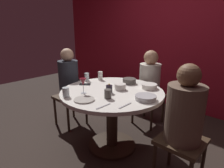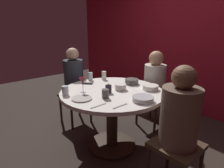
{
  "view_description": "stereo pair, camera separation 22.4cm",
  "coord_description": "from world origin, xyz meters",
  "px_view_note": "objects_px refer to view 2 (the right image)",
  "views": [
    {
      "loc": [
        1.45,
        -1.59,
        1.48
      ],
      "look_at": [
        0.0,
        0.0,
        0.83
      ],
      "focal_mm": 30.83,
      "sensor_mm": 36.0,
      "label": 1
    },
    {
      "loc": [
        1.61,
        -1.43,
        1.48
      ],
      "look_at": [
        0.0,
        0.0,
        0.83
      ],
      "focal_mm": 30.83,
      "sensor_mm": 36.0,
      "label": 2
    }
  ],
  "objects_px": {
    "wine_glass": "(83,82)",
    "cup_by_left_diner": "(105,94)",
    "dining_table": "(112,104)",
    "cup_center_front": "(65,91)",
    "bowl_small_white": "(151,87)",
    "bowl_sauce_side": "(132,81)",
    "cup_by_right_diner": "(104,75)",
    "dinner_plate": "(82,98)",
    "bowl_serving_large": "(143,99)",
    "seated_diner_right": "(180,117)",
    "seated_diner_back": "(155,81)",
    "bowl_salad_center": "(121,87)",
    "cell_phone": "(87,83)",
    "cup_near_candle": "(90,76)",
    "candle_holder": "(108,89)",
    "seated_diner_left": "(74,78)"
  },
  "relations": [
    {
      "from": "cup_by_left_diner",
      "to": "cup_by_right_diner",
      "type": "bearing_deg",
      "value": 141.88
    },
    {
      "from": "dining_table",
      "to": "bowl_small_white",
      "type": "xyz_separation_m",
      "value": [
        0.28,
        0.36,
        0.2
      ]
    },
    {
      "from": "cup_center_front",
      "to": "seated_diner_back",
      "type": "bearing_deg",
      "value": 80.31
    },
    {
      "from": "cup_by_left_diner",
      "to": "wine_glass",
      "type": "bearing_deg",
      "value": -166.59
    },
    {
      "from": "dinner_plate",
      "to": "bowl_serving_large",
      "type": "relative_size",
      "value": 0.99
    },
    {
      "from": "seated_diner_back",
      "to": "cup_by_right_diner",
      "type": "height_order",
      "value": "seated_diner_back"
    },
    {
      "from": "cup_near_candle",
      "to": "cup_by_right_diner",
      "type": "height_order",
      "value": "cup_by_right_diner"
    },
    {
      "from": "dinner_plate",
      "to": "cup_by_right_diner",
      "type": "distance_m",
      "value": 0.8
    },
    {
      "from": "wine_glass",
      "to": "cup_by_left_diner",
      "type": "height_order",
      "value": "wine_glass"
    },
    {
      "from": "candle_holder",
      "to": "bowl_salad_center",
      "type": "bearing_deg",
      "value": 86.49
    },
    {
      "from": "seated_diner_right",
      "to": "cup_center_front",
      "type": "xyz_separation_m",
      "value": [
        -1.1,
        -0.49,
        0.07
      ]
    },
    {
      "from": "bowl_salad_center",
      "to": "dining_table",
      "type": "bearing_deg",
      "value": -114.58
    },
    {
      "from": "cell_phone",
      "to": "cup_near_candle",
      "type": "xyz_separation_m",
      "value": [
        -0.12,
        0.13,
        0.05
      ]
    },
    {
      "from": "cup_near_candle",
      "to": "cup_by_right_diner",
      "type": "bearing_deg",
      "value": 59.26
    },
    {
      "from": "seated_diner_left",
      "to": "cell_phone",
      "type": "bearing_deg",
      "value": -7.64
    },
    {
      "from": "bowl_sauce_side",
      "to": "cup_near_candle",
      "type": "bearing_deg",
      "value": -149.7
    },
    {
      "from": "dining_table",
      "to": "wine_glass",
      "type": "xyz_separation_m",
      "value": [
        -0.17,
        -0.29,
        0.3
      ]
    },
    {
      "from": "bowl_small_white",
      "to": "bowl_sauce_side",
      "type": "bearing_deg",
      "value": 178.34
    },
    {
      "from": "bowl_sauce_side",
      "to": "cup_by_right_diner",
      "type": "xyz_separation_m",
      "value": [
        -0.41,
        -0.13,
        0.03
      ]
    },
    {
      "from": "seated_diner_back",
      "to": "bowl_salad_center",
      "type": "bearing_deg",
      "value": 3.44
    },
    {
      "from": "wine_glass",
      "to": "bowl_sauce_side",
      "type": "relative_size",
      "value": 1.01
    },
    {
      "from": "candle_holder",
      "to": "bowl_salad_center",
      "type": "relative_size",
      "value": 0.83
    },
    {
      "from": "bowl_small_white",
      "to": "cup_by_right_diner",
      "type": "relative_size",
      "value": 1.59
    },
    {
      "from": "cup_near_candle",
      "to": "cup_by_left_diner",
      "type": "xyz_separation_m",
      "value": [
        0.68,
        -0.29,
        -0.01
      ]
    },
    {
      "from": "seated_diner_back",
      "to": "bowl_salad_center",
      "type": "xyz_separation_m",
      "value": [
        0.04,
        -0.74,
        0.07
      ]
    },
    {
      "from": "seated_diner_back",
      "to": "seated_diner_right",
      "type": "xyz_separation_m",
      "value": [
        0.87,
        -0.84,
        0.02
      ]
    },
    {
      "from": "bowl_sauce_side",
      "to": "bowl_small_white",
      "type": "bearing_deg",
      "value": -1.66
    },
    {
      "from": "dining_table",
      "to": "bowl_serving_large",
      "type": "height_order",
      "value": "bowl_serving_large"
    },
    {
      "from": "dining_table",
      "to": "cup_center_front",
      "type": "xyz_separation_m",
      "value": [
        -0.23,
        -0.49,
        0.23
      ]
    },
    {
      "from": "dining_table",
      "to": "bowl_serving_large",
      "type": "distance_m",
      "value": 0.5
    },
    {
      "from": "dinner_plate",
      "to": "cup_near_candle",
      "type": "bearing_deg",
      "value": 137.28
    },
    {
      "from": "seated_diner_left",
      "to": "seated_diner_back",
      "type": "relative_size",
      "value": 1.03
    },
    {
      "from": "seated_diner_back",
      "to": "dinner_plate",
      "type": "distance_m",
      "value": 1.26
    },
    {
      "from": "bowl_sauce_side",
      "to": "cup_near_candle",
      "type": "relative_size",
      "value": 1.59
    },
    {
      "from": "dining_table",
      "to": "wine_glass",
      "type": "distance_m",
      "value": 0.45
    },
    {
      "from": "cup_near_candle",
      "to": "cup_by_left_diner",
      "type": "distance_m",
      "value": 0.74
    },
    {
      "from": "cup_by_left_diner",
      "to": "cup_by_right_diner",
      "type": "distance_m",
      "value": 0.74
    },
    {
      "from": "dining_table",
      "to": "seated_diner_right",
      "type": "distance_m",
      "value": 0.89
    },
    {
      "from": "candle_holder",
      "to": "dinner_plate",
      "type": "relative_size",
      "value": 0.52
    },
    {
      "from": "bowl_serving_large",
      "to": "bowl_small_white",
      "type": "distance_m",
      "value": 0.39
    },
    {
      "from": "seated_diner_left",
      "to": "cup_center_front",
      "type": "xyz_separation_m",
      "value": [
        0.64,
        -0.49,
        0.08
      ]
    },
    {
      "from": "bowl_salad_center",
      "to": "bowl_small_white",
      "type": "height_order",
      "value": "bowl_salad_center"
    },
    {
      "from": "cell_phone",
      "to": "cup_by_right_diner",
      "type": "xyz_separation_m",
      "value": [
        -0.02,
        0.3,
        0.05
      ]
    },
    {
      "from": "seated_diner_left",
      "to": "bowl_serving_large",
      "type": "distance_m",
      "value": 1.32
    },
    {
      "from": "dining_table",
      "to": "cup_by_left_diner",
      "type": "height_order",
      "value": "cup_by_left_diner"
    },
    {
      "from": "bowl_small_white",
      "to": "cup_near_candle",
      "type": "bearing_deg",
      "value": -160.65
    },
    {
      "from": "candle_holder",
      "to": "bowl_serving_large",
      "type": "height_order",
      "value": "candle_holder"
    },
    {
      "from": "dining_table",
      "to": "seated_diner_right",
      "type": "bearing_deg",
      "value": 0.0
    },
    {
      "from": "wine_glass",
      "to": "bowl_serving_large",
      "type": "height_order",
      "value": "wine_glass"
    },
    {
      "from": "bowl_salad_center",
      "to": "cell_phone",
      "type": "bearing_deg",
      "value": -161.41
    }
  ]
}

